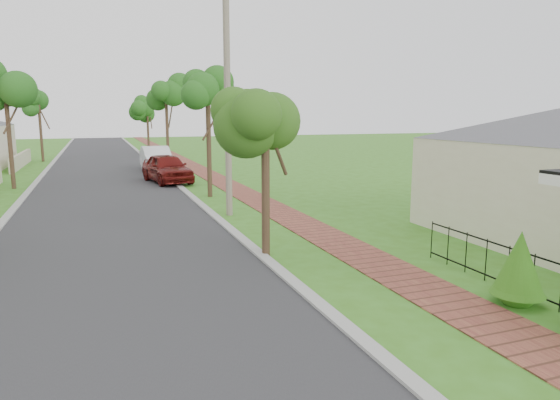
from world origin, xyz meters
TOP-DOWN VIEW (x-y plane):
  - ground at (0.00, 0.00)m, footprint 160.00×160.00m
  - road at (-3.00, 20.00)m, footprint 7.00×120.00m
  - kerb_right at (0.65, 20.00)m, footprint 0.30×120.00m
  - kerb_left at (-6.65, 20.00)m, footprint 0.30×120.00m
  - sidewalk at (3.25, 20.00)m, footprint 1.50×120.00m
  - street_trees at (-2.87, 26.84)m, footprint 10.70×37.65m
  - parked_car_red at (0.29, 21.63)m, footprint 2.69×4.98m
  - parked_car_white at (0.40, 27.80)m, footprint 1.85×5.01m
  - near_tree at (0.80, 5.72)m, footprint 1.86×1.86m
  - utility_pole at (1.26, 11.46)m, footprint 1.20×0.24m

SIDE VIEW (x-z plane):
  - ground at x=0.00m, z-range 0.00..0.00m
  - road at x=-3.00m, z-range -0.01..0.01m
  - kerb_right at x=0.65m, z-range -0.05..0.05m
  - kerb_left at x=-6.65m, z-range -0.05..0.05m
  - sidewalk at x=3.25m, z-range -0.01..0.01m
  - parked_car_red at x=0.29m, z-range 0.00..1.61m
  - parked_car_white at x=0.40m, z-range 0.00..1.64m
  - near_tree at x=0.80m, z-range 1.40..6.17m
  - utility_pole at x=1.26m, z-range 0.06..8.93m
  - street_trees at x=-2.87m, z-range 1.59..7.48m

